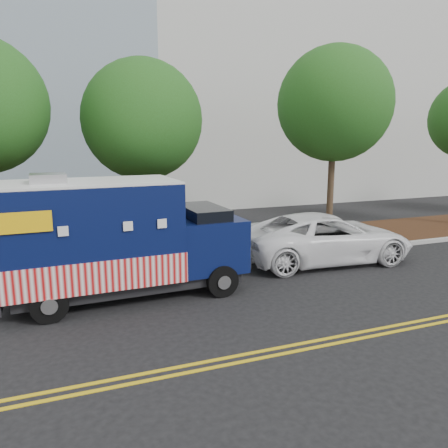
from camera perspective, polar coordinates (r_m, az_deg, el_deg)
name	(u,v)px	position (r m, az deg, el deg)	size (l,w,h in m)	color
ground	(189,284)	(13.00, -4.55, -7.87)	(120.00, 120.00, 0.00)	black
curb	(177,269)	(14.26, -6.17, -5.84)	(120.00, 0.18, 0.15)	#9E9E99
mulch_strip	(162,253)	(16.22, -8.08, -3.76)	(120.00, 4.00, 0.15)	black
centerline_near	(252,353)	(9.15, 3.73, -16.46)	(120.00, 0.10, 0.01)	gold
centerline_far	(258,359)	(8.96, 4.43, -17.14)	(120.00, 0.10, 0.01)	gold
tree_b	(142,120)	(15.85, -10.60, 13.22)	(4.17, 4.17, 6.94)	#38281C
tree_c	(335,104)	(18.18, 14.24, 14.92)	(4.47, 4.47, 7.75)	#38281C
sign_post	(91,240)	(13.79, -16.97, -2.02)	(0.06, 0.06, 2.40)	#473828
food_truck	(114,242)	(11.92, -14.16, -2.28)	(6.51, 2.64, 3.39)	black
white_car	(326,238)	(15.52, 13.14, -1.74)	(2.78, 6.03, 1.67)	white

